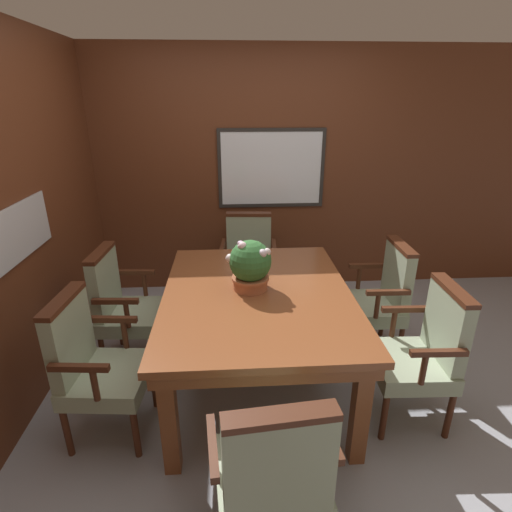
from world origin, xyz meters
TOP-DOWN VIEW (x-y plane):
  - ground_plane at (0.00, 0.00)m, footprint 14.00×14.00m
  - wall_back at (0.00, 1.76)m, footprint 7.20×0.08m
  - dining_table at (-0.05, 0.07)m, footprint 1.26×1.63m
  - chair_left_far at (-1.05, 0.42)m, footprint 0.49×0.54m
  - chair_head_near at (-0.06, -1.13)m, footprint 0.55×0.51m
  - chair_right_near at (0.97, -0.31)m, footprint 0.48×0.54m
  - chair_head_far at (-0.05, 1.26)m, footprint 0.55×0.50m
  - chair_left_near at (-1.05, -0.31)m, footprint 0.50×0.55m
  - chair_right_far at (0.96, 0.43)m, footprint 0.48×0.53m
  - potted_plant at (-0.09, 0.12)m, footprint 0.31×0.29m

SIDE VIEW (x-z plane):
  - ground_plane at x=0.00m, z-range 0.00..0.00m
  - chair_left_far at x=-1.05m, z-range 0.04..0.97m
  - chair_head_near at x=-0.06m, z-range 0.04..0.97m
  - chair_right_near at x=0.97m, z-range 0.04..0.97m
  - chair_head_far at x=-0.05m, z-range 0.04..0.97m
  - chair_left_near at x=-1.05m, z-range 0.04..0.97m
  - chair_right_far at x=0.96m, z-range 0.04..0.97m
  - dining_table at x=-0.05m, z-range 0.28..1.04m
  - potted_plant at x=-0.09m, z-range 0.75..1.11m
  - wall_back at x=0.00m, z-range 0.00..2.45m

